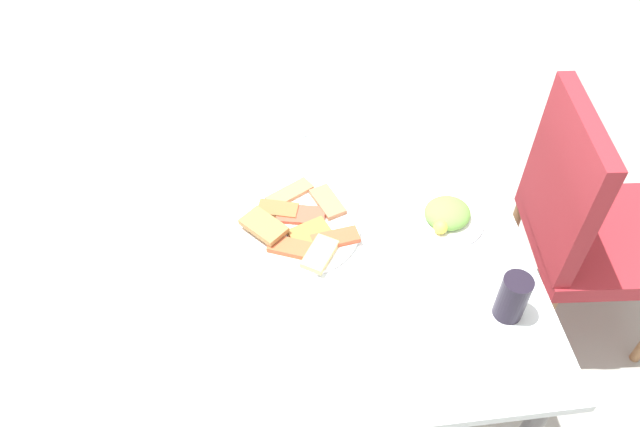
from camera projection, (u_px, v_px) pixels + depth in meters
name	position (u px, v px, depth m)	size (l,w,h in m)	color
ground_plane	(330.00, 356.00, 2.15)	(6.00, 6.00, 0.00)	#A3A7A1
dining_table	(333.00, 235.00, 1.67)	(1.15, 0.92, 0.71)	white
dining_chair	(584.00, 220.00, 1.89)	(0.45, 0.46, 0.90)	maroon
pide_platter	(300.00, 226.00, 1.58)	(0.32, 0.31, 0.04)	white
salad_plate_greens	(447.00, 215.00, 1.60)	(0.19, 0.19, 0.06)	white
soda_can	(513.00, 297.00, 1.38)	(0.07, 0.07, 0.12)	black
paper_napkin	(297.00, 119.00, 1.88)	(0.15, 0.15, 0.00)	white
fork	(291.00, 118.00, 1.87)	(0.18, 0.02, 0.01)	silver
spoon	(303.00, 117.00, 1.88)	(0.17, 0.02, 0.01)	silver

